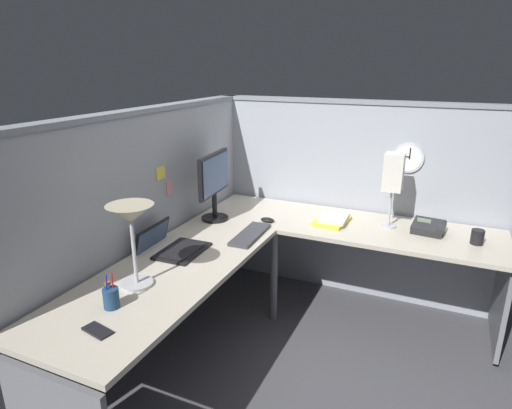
{
  "coord_description": "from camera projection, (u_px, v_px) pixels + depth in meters",
  "views": [
    {
      "loc": [
        -2.5,
        -0.89,
        1.85
      ],
      "look_at": [
        0.11,
        0.28,
        0.91
      ],
      "focal_mm": 30.5,
      "sensor_mm": 36.0,
      "label": 1
    }
  ],
  "objects": [
    {
      "name": "ground_plane",
      "position": [
        286.0,
        335.0,
        3.09
      ],
      "size": [
        6.8,
        6.8,
        0.0
      ],
      "primitive_type": "plane",
      "color": "#47474C"
    },
    {
      "name": "cubicle_wall_back",
      "position": [
        146.0,
        230.0,
        2.87
      ],
      "size": [
        2.57,
        0.12,
        1.58
      ],
      "color": "#999EA8",
      "rests_on": "ground"
    },
    {
      "name": "cubicle_wall_right",
      "position": [
        357.0,
        200.0,
        3.5
      ],
      "size": [
        0.12,
        2.37,
        1.58
      ],
      "color": "#999EA8",
      "rests_on": "ground"
    },
    {
      "name": "desk",
      "position": [
        287.0,
        264.0,
        2.75
      ],
      "size": [
        2.35,
        2.15,
        0.73
      ],
      "color": "beige",
      "rests_on": "ground"
    },
    {
      "name": "monitor",
      "position": [
        214.0,
        181.0,
        3.16
      ],
      "size": [
        0.46,
        0.2,
        0.5
      ],
      "color": "black",
      "rests_on": "desk"
    },
    {
      "name": "laptop",
      "position": [
        169.0,
        246.0,
        2.71
      ],
      "size": [
        0.35,
        0.39,
        0.22
      ],
      "color": "black",
      "rests_on": "desk"
    },
    {
      "name": "keyboard",
      "position": [
        250.0,
        235.0,
        2.93
      ],
      "size": [
        0.44,
        0.16,
        0.02
      ],
      "primitive_type": "cube",
      "rotation": [
        0.0,
        0.0,
        0.04
      ],
      "color": "#38383D",
      "rests_on": "desk"
    },
    {
      "name": "computer_mouse",
      "position": [
        267.0,
        220.0,
        3.19
      ],
      "size": [
        0.06,
        0.1,
        0.03
      ],
      "primitive_type": "ellipsoid",
      "color": "black",
      "rests_on": "desk"
    },
    {
      "name": "desk_lamp_dome",
      "position": [
        131.0,
        220.0,
        2.18
      ],
      "size": [
        0.24,
        0.24,
        0.44
      ],
      "color": "#B7BABF",
      "rests_on": "desk"
    },
    {
      "name": "pen_cup",
      "position": [
        111.0,
        298.0,
        2.07
      ],
      "size": [
        0.08,
        0.08,
        0.18
      ],
      "color": "navy",
      "rests_on": "desk"
    },
    {
      "name": "cell_phone",
      "position": [
        98.0,
        331.0,
        1.89
      ],
      "size": [
        0.1,
        0.15,
        0.01
      ],
      "primitive_type": "cube",
      "rotation": [
        0.0,
        0.0,
        -0.2
      ],
      "color": "black",
      "rests_on": "desk"
    },
    {
      "name": "office_phone",
      "position": [
        429.0,
        228.0,
        2.98
      ],
      "size": [
        0.21,
        0.23,
        0.11
      ],
      "color": "#232326",
      "rests_on": "desk"
    },
    {
      "name": "book_stack",
      "position": [
        333.0,
        220.0,
        3.18
      ],
      "size": [
        0.3,
        0.24,
        0.04
      ],
      "color": "yellow",
      "rests_on": "desk"
    },
    {
      "name": "desk_lamp_paper",
      "position": [
        393.0,
        174.0,
        2.99
      ],
      "size": [
        0.13,
        0.13,
        0.53
      ],
      "color": "#B7BABF",
      "rests_on": "desk"
    },
    {
      "name": "coffee_mug",
      "position": [
        477.0,
        237.0,
        2.79
      ],
      "size": [
        0.08,
        0.08,
        0.1
      ],
      "primitive_type": "cylinder",
      "color": "black",
      "rests_on": "desk"
    },
    {
      "name": "wall_clock",
      "position": [
        408.0,
        158.0,
        3.19
      ],
      "size": [
        0.04,
        0.22,
        0.22
      ],
      "color": "#B7BABF"
    },
    {
      "name": "pinned_note_leftmost",
      "position": [
        169.0,
        188.0,
        2.96
      ],
      "size": [
        0.06,
        0.0,
        0.1
      ],
      "primitive_type": "cube",
      "color": "pink"
    },
    {
      "name": "pinned_note_middle",
      "position": [
        161.0,
        173.0,
        2.85
      ],
      "size": [
        0.09,
        0.0,
        0.09
      ],
      "primitive_type": "cube",
      "color": "#EAD84C"
    }
  ]
}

